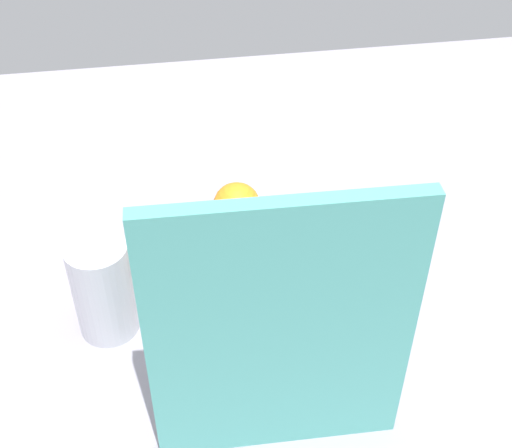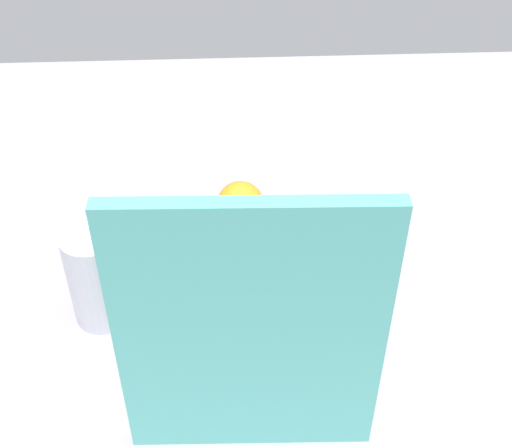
% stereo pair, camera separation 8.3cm
% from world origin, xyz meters
% --- Properties ---
extents(ground_plane, '(1.80, 1.40, 0.03)m').
position_xyz_m(ground_plane, '(0.00, 0.00, -0.01)').
color(ground_plane, gray).
extents(fruit_bowl, '(0.23, 0.23, 0.05)m').
position_xyz_m(fruit_bowl, '(0.04, -0.01, 0.03)').
color(fruit_bowl, white).
rests_on(fruit_bowl, ground_plane).
extents(orange_front_left, '(0.07, 0.07, 0.07)m').
position_xyz_m(orange_front_left, '(0.06, -0.06, 0.09)').
color(orange_front_left, orange).
rests_on(orange_front_left, fruit_bowl).
extents(orange_front_right, '(0.07, 0.07, 0.07)m').
position_xyz_m(orange_front_right, '(0.06, 0.04, 0.09)').
color(orange_front_right, orange).
rests_on(orange_front_right, fruit_bowl).
extents(orange_center, '(0.07, 0.07, 0.07)m').
position_xyz_m(orange_center, '(-0.00, -0.01, 0.09)').
color(orange_center, orange).
rests_on(orange_center, fruit_bowl).
extents(banana_bunch, '(0.19, 0.12, 0.08)m').
position_xyz_m(banana_bunch, '(0.04, 0.03, 0.09)').
color(banana_bunch, yellow).
rests_on(banana_bunch, fruit_bowl).
extents(cutting_board, '(0.28, 0.03, 0.36)m').
position_xyz_m(cutting_board, '(0.06, 0.28, 0.18)').
color(cutting_board, teal).
rests_on(cutting_board, ground_plane).
extents(thermos_tumbler, '(0.08, 0.08, 0.15)m').
position_xyz_m(thermos_tumbler, '(0.25, 0.07, 0.07)').
color(thermos_tumbler, '#B0B0B9').
rests_on(thermos_tumbler, ground_plane).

